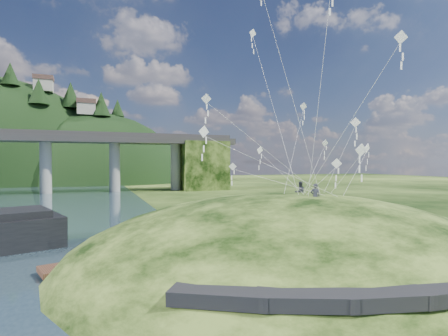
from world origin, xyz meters
name	(u,v)px	position (x,y,z in m)	size (l,w,h in m)	color
ground	(199,279)	(0.00, 0.00, 0.00)	(320.00, 320.00, 0.00)	black
grass_hill	(290,278)	(8.00, 2.00, -1.50)	(36.00, 32.00, 13.00)	black
footpath	(418,281)	(7.46, -9.74, 2.08)	(22.29, 5.84, 0.83)	black
wooden_dock	(143,255)	(-2.81, 5.48, 0.44)	(14.14, 6.28, 1.01)	#361F16
kite_flyers	(304,182)	(10.23, 3.52, 5.84)	(2.45, 5.15, 2.03)	#292A36
kite_swarm	(304,110)	(10.06, 3.33, 11.82)	(17.57, 17.61, 15.93)	silver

